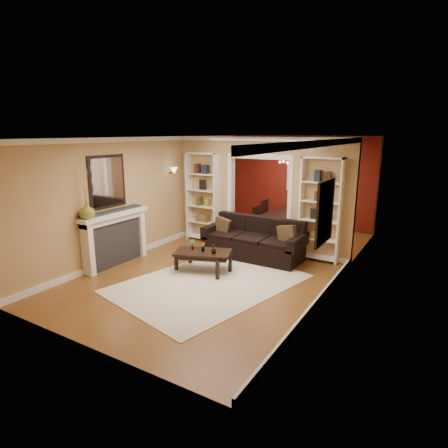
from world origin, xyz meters
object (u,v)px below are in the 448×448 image
Objects in this scene: sofa at (253,239)px; bookshelf_left at (203,198)px; fireplace at (116,239)px; coffee_table at (203,261)px; bookshelf_right at (320,210)px; dining_table at (285,224)px.

bookshelf_left reaches higher than sofa.
sofa is at bearing 40.13° from fireplace.
bookshelf_left reaches higher than coffee_table.
fireplace is (-1.82, -0.63, 0.36)m from coffee_table.
bookshelf_left is 1.00× the size of bookshelf_right.
fireplace reaches higher than sofa.
coffee_table is at bearing 19.20° from fireplace.
sofa is at bearing 48.59° from coffee_table.
sofa is at bearing -177.17° from dining_table.
dining_table reaches higher than coffee_table.
dining_table is at bearing 92.83° from sofa.
sofa is at bearing -18.11° from bookshelf_left.
sofa is 1.43m from coffee_table.
bookshelf_right reaches higher than sofa.
dining_table is at bearing 44.49° from bookshelf_left.
coffee_table is at bearing -110.63° from sofa.
sofa is 1.00× the size of bookshelf_left.
fireplace is (-3.64, -2.53, -0.57)m from bookshelf_right.
bookshelf_right is (1.33, 0.58, 0.70)m from sofa.
bookshelf_left is at bearing 134.49° from dining_table.
coffee_table is 0.65× the size of dining_table.
coffee_table is 0.67× the size of fireplace.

